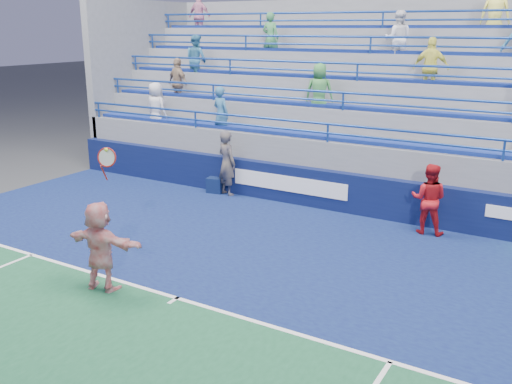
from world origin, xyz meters
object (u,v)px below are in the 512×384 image
Objects in this scene: tennis_player at (100,246)px; line_judge at (227,163)px; judge_chair at (216,184)px; ball_girl at (429,199)px.

line_judge is (-1.53, 6.63, 0.09)m from tennis_player.
judge_chair is 0.83m from line_judge.
tennis_player is (1.96, -6.68, 0.62)m from judge_chair.
tennis_player is 7.81m from ball_girl.
ball_girl is (4.54, 6.35, -0.01)m from tennis_player.
tennis_player reaches higher than judge_chair.
line_judge is at bearing 103.02° from tennis_player.
ball_girl is (6.07, -0.28, -0.10)m from line_judge.
ball_girl is at bearing -2.85° from judge_chair.
judge_chair is 0.43× the size of line_judge.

